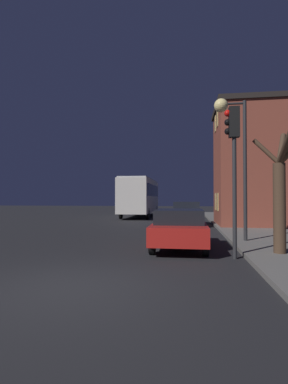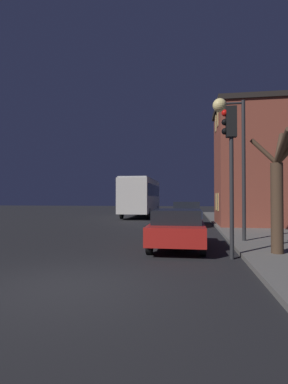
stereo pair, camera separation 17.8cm
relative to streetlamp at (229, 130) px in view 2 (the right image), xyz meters
name	(u,v)px [view 2 (the right image)]	position (x,y,z in m)	size (l,w,h in m)	color
ground_plane	(64,287)	(-4.00, -6.33, -4.43)	(120.00, 120.00, 0.00)	black
brick_building	(250,164)	(2.19, 7.48, -0.54)	(4.27, 4.96, 7.48)	brown
streetlamp	(229,130)	(0.00, 0.00, 0.00)	(1.24, 0.54, 5.57)	#28282B
traffic_light	(230,150)	(-0.35, -3.01, -1.23)	(0.43, 0.24, 4.46)	#28282B
bare_tree	(279,187)	(1.07, -2.66, -2.33)	(1.34, 2.66, 3.83)	#473323
bus	(141,195)	(-6.12, 15.87, -2.32)	(2.52, 9.51, 3.54)	beige
car_near_lane	(178,228)	(-1.96, -1.38, -3.70)	(1.83, 4.13, 1.38)	#B21E19
car_mid_lane	(187,213)	(-1.75, 7.61, -3.64)	(1.82, 3.94, 1.54)	navy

